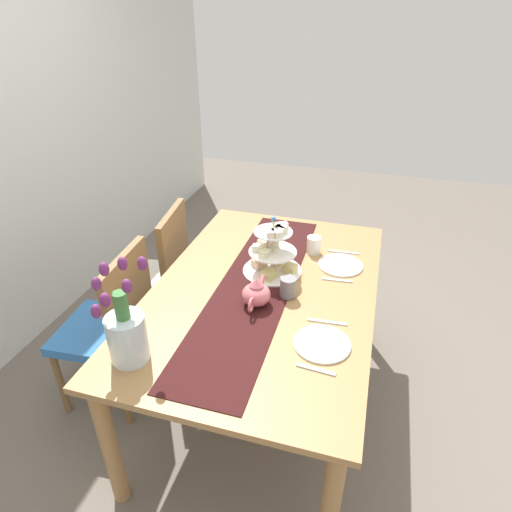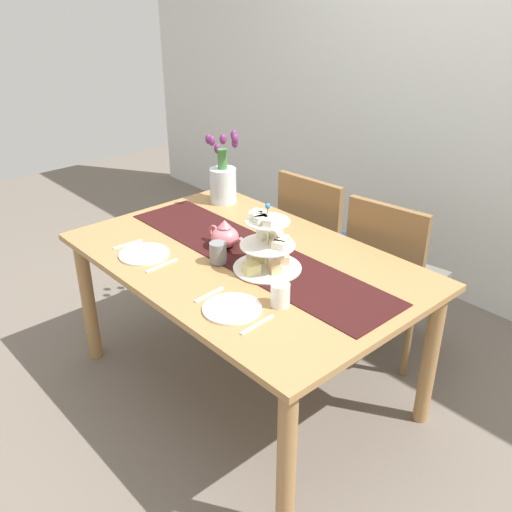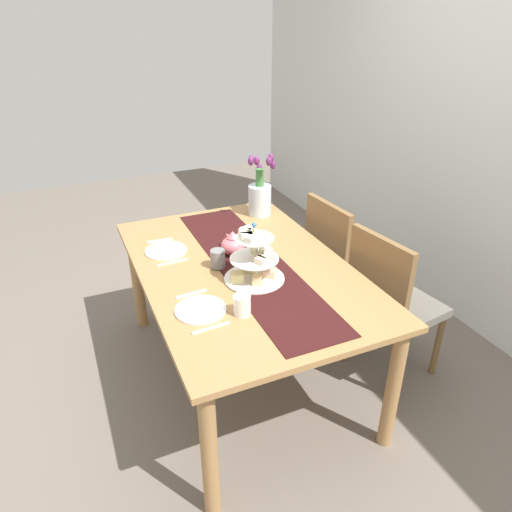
{
  "view_description": "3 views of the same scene",
  "coord_description": "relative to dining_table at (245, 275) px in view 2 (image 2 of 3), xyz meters",
  "views": [
    {
      "loc": [
        -1.66,
        -0.44,
        1.91
      ],
      "look_at": [
        0.1,
        0.07,
        0.84
      ],
      "focal_mm": 30.26,
      "sensor_mm": 36.0,
      "label": 1
    },
    {
      "loc": [
        1.74,
        -1.5,
        1.9
      ],
      "look_at": [
        0.09,
        -0.01,
        0.77
      ],
      "focal_mm": 39.69,
      "sensor_mm": 36.0,
      "label": 2
    },
    {
      "loc": [
        1.99,
        -0.79,
        1.92
      ],
      "look_at": [
        0.04,
        0.06,
        0.8
      ],
      "focal_mm": 32.83,
      "sensor_mm": 36.0,
      "label": 3
    }
  ],
  "objects": [
    {
      "name": "knife_right",
      "position": [
        0.45,
        -0.33,
        0.1
      ],
      "size": [
        0.03,
        0.17,
        0.01
      ],
      "primitive_type": "cube",
      "rotation": [
        0.0,
        0.0,
        0.07
      ],
      "color": "silver",
      "rests_on": "dining_table"
    },
    {
      "name": "mug_white_text",
      "position": [
        0.4,
        -0.17,
        0.14
      ],
      "size": [
        0.08,
        0.08,
        0.09
      ],
      "primitive_type": "cylinder",
      "color": "white",
      "rests_on": "dining_table"
    },
    {
      "name": "room_wall_rear",
      "position": [
        0.0,
        1.62,
        0.66
      ],
      "size": [
        6.0,
        0.08,
        2.6
      ],
      "primitive_type": "cube",
      "color": "silver",
      "rests_on": "ground_plane"
    },
    {
      "name": "tiered_cake_stand",
      "position": [
        0.15,
        -0.0,
        0.2
      ],
      "size": [
        0.3,
        0.3,
        0.3
      ],
      "color": "beige",
      "rests_on": "table_runner"
    },
    {
      "name": "chair_right",
      "position": [
        0.3,
        0.75,
        -0.14
      ],
      "size": [
        0.47,
        0.47,
        0.91
      ],
      "color": "brown",
      "rests_on": "ground_plane"
    },
    {
      "name": "teapot",
      "position": [
        -0.14,
        0.0,
        0.15
      ],
      "size": [
        0.24,
        0.13,
        0.14
      ],
      "color": "#D66B75",
      "rests_on": "table_runner"
    },
    {
      "name": "dinner_plate_right",
      "position": [
        0.3,
        -0.33,
        0.1
      ],
      "size": [
        0.23,
        0.23,
        0.01
      ],
      "primitive_type": "cylinder",
      "color": "white",
      "rests_on": "dining_table"
    },
    {
      "name": "dining_table",
      "position": [
        0.0,
        0.0,
        0.0
      ],
      "size": [
        1.62,
        1.04,
        0.73
      ],
      "color": "#A37747",
      "rests_on": "ground_plane"
    },
    {
      "name": "fork_right",
      "position": [
        0.16,
        -0.33,
        0.1
      ],
      "size": [
        0.03,
        0.15,
        0.01
      ],
      "primitive_type": "cube",
      "rotation": [
        0.0,
        0.0,
        0.08
      ],
      "color": "silver",
      "rests_on": "dining_table"
    },
    {
      "name": "chair_left",
      "position": [
        -0.2,
        0.75,
        -0.14
      ],
      "size": [
        0.45,
        0.45,
        0.91
      ],
      "color": "brown",
      "rests_on": "ground_plane"
    },
    {
      "name": "mug_grey",
      "position": [
        -0.04,
        -0.12,
        0.14
      ],
      "size": [
        0.08,
        0.08,
        0.09
      ],
      "primitive_type": "cylinder",
      "color": "slate",
      "rests_on": "table_runner"
    },
    {
      "name": "knife_left",
      "position": [
        -0.18,
        -0.33,
        0.1
      ],
      "size": [
        0.03,
        0.17,
        0.01
      ],
      "primitive_type": "cube",
      "rotation": [
        0.0,
        0.0,
        0.07
      ],
      "color": "silver",
      "rests_on": "dining_table"
    },
    {
      "name": "dinner_plate_left",
      "position": [
        -0.32,
        -0.33,
        0.1
      ],
      "size": [
        0.23,
        0.23,
        0.01
      ],
      "primitive_type": "cylinder",
      "color": "white",
      "rests_on": "dining_table"
    },
    {
      "name": "ground_plane",
      "position": [
        0.0,
        0.0,
        -0.64
      ],
      "size": [
        8.0,
        8.0,
        0.0
      ],
      "primitive_type": "plane",
      "color": "#6B6056"
    },
    {
      "name": "table_runner",
      "position": [
        0.0,
        0.04,
        0.1
      ],
      "size": [
        1.51,
        0.35,
        0.0
      ],
      "primitive_type": "cube",
      "color": "black",
      "rests_on": "dining_table"
    },
    {
      "name": "fork_left",
      "position": [
        -0.47,
        -0.33,
        0.1
      ],
      "size": [
        0.03,
        0.15,
        0.01
      ],
      "primitive_type": "cube",
      "rotation": [
        0.0,
        0.0,
        -0.08
      ],
      "color": "silver",
      "rests_on": "dining_table"
    },
    {
      "name": "tulip_vase",
      "position": [
        -0.6,
        0.37,
        0.22
      ],
      "size": [
        0.21,
        0.18,
        0.41
      ],
      "color": "silver",
      "rests_on": "dining_table"
    }
  ]
}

